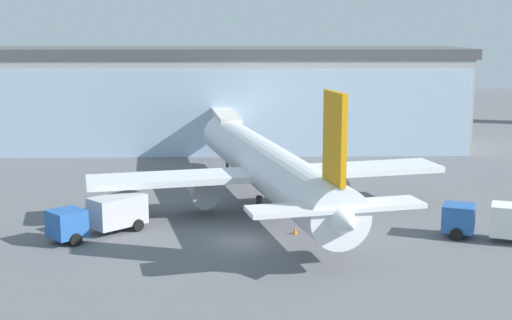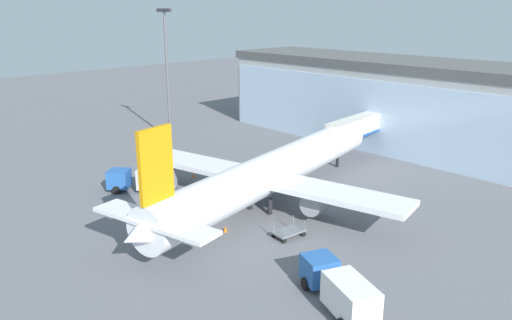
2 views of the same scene
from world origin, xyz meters
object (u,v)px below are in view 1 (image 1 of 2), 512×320
object	(u,v)px
airplane	(266,167)
safety_cone_nose	(295,230)
fuel_truck	(500,221)
safety_cone_wingtip	(117,208)
catering_truck	(102,215)
baggage_cart	(350,215)
jet_bridge	(224,123)

from	to	relation	value
airplane	safety_cone_nose	xyz separation A→B (m)	(1.48, -7.70, -3.24)
safety_cone_nose	fuel_truck	bearing A→B (deg)	-10.32
airplane	safety_cone_wingtip	world-z (taller)	airplane
catering_truck	airplane	bearing A→B (deg)	168.15
baggage_cart	safety_cone_nose	size ratio (longest dim) A/B	5.45
catering_truck	safety_cone_nose	bearing A→B (deg)	136.11
baggage_cart	safety_cone_nose	world-z (taller)	baggage_cart
safety_cone_nose	safety_cone_wingtip	world-z (taller)	same
fuel_truck	safety_cone_nose	xyz separation A→B (m)	(-14.25, 2.59, -1.19)
airplane	fuel_truck	world-z (taller)	airplane
jet_bridge	baggage_cart	bearing A→B (deg)	-164.37
safety_cone_wingtip	safety_cone_nose	bearing A→B (deg)	-28.17
catering_truck	fuel_truck	distance (m)	28.49
jet_bridge	fuel_truck	xyz separation A→B (m)	(18.76, -30.63, -2.92)
jet_bridge	catering_truck	distance (m)	29.03
baggage_cart	safety_cone_wingtip	xyz separation A→B (m)	(-18.56, 4.19, -0.23)
airplane	catering_truck	distance (m)	14.48
jet_bridge	catering_truck	bearing A→B (deg)	155.93
baggage_cart	safety_cone_wingtip	distance (m)	19.03
fuel_truck	catering_truck	bearing A→B (deg)	17.72
fuel_truck	baggage_cart	distance (m)	11.19
jet_bridge	fuel_truck	distance (m)	36.03
jet_bridge	fuel_truck	bearing A→B (deg)	-153.32
safety_cone_wingtip	fuel_truck	bearing A→B (deg)	-19.60
catering_truck	fuel_truck	xyz separation A→B (m)	(28.29, -3.37, 0.00)
jet_bridge	catering_truck	xyz separation A→B (m)	(-9.53, -27.26, -2.92)
fuel_truck	safety_cone_wingtip	size ratio (longest dim) A/B	13.74
catering_truck	safety_cone_nose	world-z (taller)	catering_truck
fuel_truck	baggage_cart	size ratio (longest dim) A/B	2.52
catering_truck	jet_bridge	bearing A→B (deg)	-150.01
airplane	catering_truck	bearing A→B (deg)	108.41
airplane	baggage_cart	bearing A→B (deg)	-136.26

